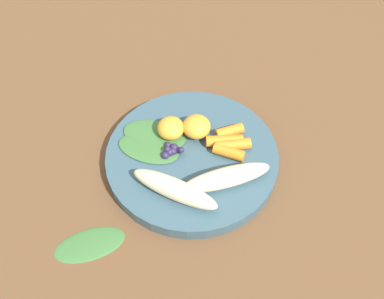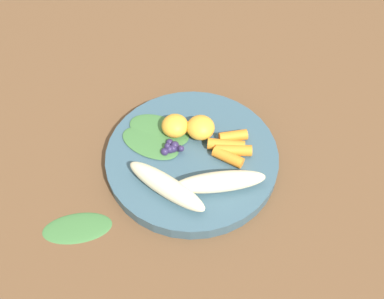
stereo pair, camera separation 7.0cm
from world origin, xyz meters
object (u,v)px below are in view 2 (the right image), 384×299
at_px(orange_segment_near, 177,125).
at_px(banana_peeled_right, 166,186).
at_px(bowl, 192,158).
at_px(banana_peeled_left, 217,183).
at_px(kale_leaf_stray, 77,227).

bearing_deg(orange_segment_near, banana_peeled_right, 140.82).
distance_m(banana_peeled_right, orange_segment_near, 0.12).
height_order(bowl, orange_segment_near, orange_segment_near).
xyz_separation_m(banana_peeled_left, banana_peeled_right, (0.04, 0.07, 0.00)).
distance_m(orange_segment_near, kale_leaf_stray, 0.23).
bearing_deg(bowl, banana_peeled_right, 119.68).
xyz_separation_m(banana_peeled_right, orange_segment_near, (0.10, -0.08, 0.00)).
bearing_deg(orange_segment_near, kale_leaf_stray, 106.34).
height_order(banana_peeled_right, orange_segment_near, orange_segment_near).
bearing_deg(bowl, orange_segment_near, -4.77).
relative_size(bowl, kale_leaf_stray, 2.72).
bearing_deg(bowl, kale_leaf_stray, 92.86).
xyz_separation_m(banana_peeled_left, orange_segment_near, (0.13, -0.01, 0.00)).
distance_m(bowl, orange_segment_near, 0.06).
xyz_separation_m(bowl, banana_peeled_right, (-0.04, 0.07, 0.03)).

